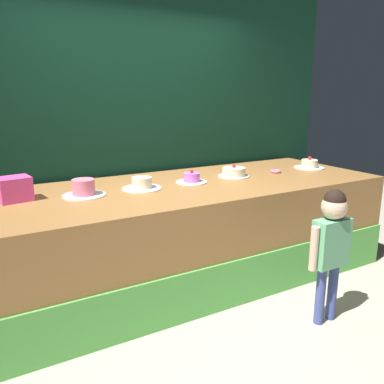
{
  "coord_description": "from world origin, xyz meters",
  "views": [
    {
      "loc": [
        -1.49,
        -2.33,
        1.68
      ],
      "look_at": [
        0.07,
        0.4,
        0.89
      ],
      "focal_mm": 36.74,
      "sensor_mm": 36.0,
      "label": 1
    }
  ],
  "objects_px": {
    "pink_box": "(14,189)",
    "cake_right": "(234,172)",
    "cake_far_right": "(309,165)",
    "donut": "(276,171)",
    "cake_left": "(84,189)",
    "cake_center_left": "(142,184)",
    "cake_center_right": "(192,179)",
    "child_figure": "(331,238)"
  },
  "relations": [
    {
      "from": "pink_box",
      "to": "cake_right",
      "type": "height_order",
      "value": "pink_box"
    },
    {
      "from": "pink_box",
      "to": "cake_far_right",
      "type": "distance_m",
      "value": 2.94
    },
    {
      "from": "pink_box",
      "to": "cake_far_right",
      "type": "xyz_separation_m",
      "value": [
        2.94,
        -0.12,
        -0.05
      ]
    },
    {
      "from": "donut",
      "to": "cake_far_right",
      "type": "bearing_deg",
      "value": 1.8
    },
    {
      "from": "cake_left",
      "to": "donut",
      "type": "bearing_deg",
      "value": -0.91
    },
    {
      "from": "donut",
      "to": "cake_center_left",
      "type": "xyz_separation_m",
      "value": [
        -1.47,
        0.02,
        0.03
      ]
    },
    {
      "from": "cake_right",
      "to": "cake_far_right",
      "type": "bearing_deg",
      "value": -2.2
    },
    {
      "from": "cake_center_left",
      "to": "cake_right",
      "type": "height_order",
      "value": "cake_right"
    },
    {
      "from": "cake_right",
      "to": "cake_far_right",
      "type": "relative_size",
      "value": 0.95
    },
    {
      "from": "cake_far_right",
      "to": "cake_right",
      "type": "bearing_deg",
      "value": 177.8
    },
    {
      "from": "cake_center_right",
      "to": "cake_left",
      "type": "bearing_deg",
      "value": 179.65
    },
    {
      "from": "cake_center_left",
      "to": "cake_center_right",
      "type": "height_order",
      "value": "cake_center_right"
    },
    {
      "from": "child_figure",
      "to": "cake_far_right",
      "type": "height_order",
      "value": "child_figure"
    },
    {
      "from": "pink_box",
      "to": "donut",
      "type": "distance_m",
      "value": 2.45
    },
    {
      "from": "cake_far_right",
      "to": "child_figure",
      "type": "bearing_deg",
      "value": -129.63
    },
    {
      "from": "donut",
      "to": "cake_left",
      "type": "relative_size",
      "value": 0.33
    },
    {
      "from": "pink_box",
      "to": "donut",
      "type": "height_order",
      "value": "pink_box"
    },
    {
      "from": "pink_box",
      "to": "cake_center_left",
      "type": "height_order",
      "value": "pink_box"
    },
    {
      "from": "cake_right",
      "to": "donut",
      "type": "bearing_deg",
      "value": -6.18
    },
    {
      "from": "cake_left",
      "to": "cake_center_right",
      "type": "relative_size",
      "value": 1.19
    },
    {
      "from": "cake_left",
      "to": "cake_center_right",
      "type": "bearing_deg",
      "value": -0.35
    },
    {
      "from": "cake_center_right",
      "to": "cake_right",
      "type": "relative_size",
      "value": 0.93
    },
    {
      "from": "pink_box",
      "to": "donut",
      "type": "bearing_deg",
      "value": -3.22
    },
    {
      "from": "cake_center_left",
      "to": "cake_far_right",
      "type": "bearing_deg",
      "value": -0.16
    },
    {
      "from": "child_figure",
      "to": "cake_right",
      "type": "bearing_deg",
      "value": 89.05
    },
    {
      "from": "cake_center_left",
      "to": "cake_center_right",
      "type": "distance_m",
      "value": 0.49
    },
    {
      "from": "cake_right",
      "to": "cake_center_right",
      "type": "bearing_deg",
      "value": -176.72
    },
    {
      "from": "pink_box",
      "to": "cake_center_right",
      "type": "distance_m",
      "value": 1.47
    },
    {
      "from": "child_figure",
      "to": "donut",
      "type": "bearing_deg",
      "value": 66.82
    },
    {
      "from": "child_figure",
      "to": "cake_far_right",
      "type": "distance_m",
      "value": 1.59
    },
    {
      "from": "cake_center_right",
      "to": "pink_box",
      "type": "bearing_deg",
      "value": 175.62
    },
    {
      "from": "cake_center_right",
      "to": "cake_right",
      "type": "height_order",
      "value": "cake_right"
    },
    {
      "from": "child_figure",
      "to": "cake_right",
      "type": "distance_m",
      "value": 1.27
    },
    {
      "from": "child_figure",
      "to": "cake_center_left",
      "type": "bearing_deg",
      "value": 128.32
    },
    {
      "from": "pink_box",
      "to": "cake_center_left",
      "type": "relative_size",
      "value": 0.68
    },
    {
      "from": "cake_left",
      "to": "cake_right",
      "type": "distance_m",
      "value": 1.47
    },
    {
      "from": "donut",
      "to": "cake_left",
      "type": "xyz_separation_m",
      "value": [
        -1.96,
        0.03,
        0.04
      ]
    },
    {
      "from": "donut",
      "to": "cake_left",
      "type": "distance_m",
      "value": 1.96
    },
    {
      "from": "donut",
      "to": "cake_center_right",
      "type": "relative_size",
      "value": 0.39
    },
    {
      "from": "cake_right",
      "to": "cake_left",
      "type": "bearing_deg",
      "value": -179.14
    },
    {
      "from": "pink_box",
      "to": "cake_right",
      "type": "bearing_deg",
      "value": -2.47
    },
    {
      "from": "donut",
      "to": "cake_right",
      "type": "relative_size",
      "value": 0.36
    }
  ]
}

